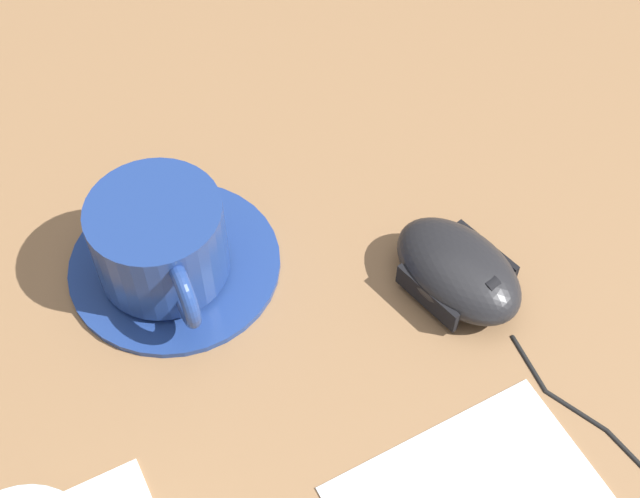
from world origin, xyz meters
TOP-DOWN VIEW (x-y plane):
  - ground_plane at (0.00, 0.00)m, footprint 3.00×3.00m
  - saucer at (0.03, -0.11)m, footprint 0.14×0.14m
  - coffee_cup at (0.04, -0.10)m, footprint 0.09×0.11m
  - computer_mouse at (-0.15, -0.06)m, footprint 0.10×0.11m

SIDE VIEW (x-z plane):
  - ground_plane at x=0.00m, z-range 0.00..0.00m
  - saucer at x=0.03m, z-range 0.00..0.01m
  - computer_mouse at x=-0.15m, z-range 0.00..0.04m
  - coffee_cup at x=0.04m, z-range 0.01..0.07m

